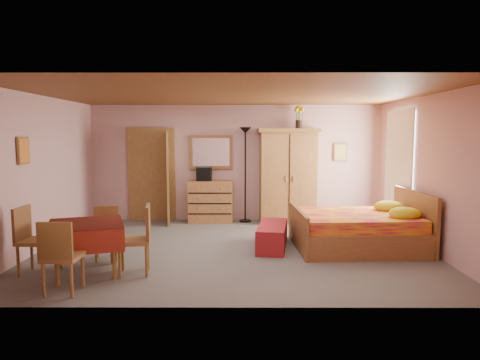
{
  "coord_description": "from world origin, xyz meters",
  "views": [
    {
      "loc": [
        0.12,
        -7.14,
        1.94
      ],
      "look_at": [
        0.1,
        0.3,
        1.15
      ],
      "focal_mm": 32.0,
      "sensor_mm": 36.0,
      "label": 1
    }
  ],
  "objects_px": {
    "chair_east": "(134,240)",
    "chair_west": "(36,240)",
    "bench": "(272,236)",
    "dining_table": "(86,248)",
    "floor_lamp": "(245,175)",
    "chair_north": "(106,234)",
    "wardrobe": "(288,176)",
    "bed": "(357,220)",
    "wall_mirror": "(211,152)",
    "chair_south": "(63,256)",
    "sunflower_vase": "(299,117)",
    "stereo": "(204,174)",
    "chest_of_drawers": "(211,201)"
  },
  "relations": [
    {
      "from": "floor_lamp",
      "to": "sunflower_vase",
      "type": "relative_size",
      "value": 4.2
    },
    {
      "from": "chair_south",
      "to": "chair_east",
      "type": "relative_size",
      "value": 0.96
    },
    {
      "from": "stereo",
      "to": "sunflower_vase",
      "type": "relative_size",
      "value": 0.65
    },
    {
      "from": "sunflower_vase",
      "to": "wall_mirror",
      "type": "bearing_deg",
      "value": 174.13
    },
    {
      "from": "chair_west",
      "to": "chest_of_drawers",
      "type": "bearing_deg",
      "value": 151.3
    },
    {
      "from": "floor_lamp",
      "to": "chair_north",
      "type": "relative_size",
      "value": 2.57
    },
    {
      "from": "wardrobe",
      "to": "bed",
      "type": "xyz_separation_m",
      "value": [
        0.96,
        -2.14,
        -0.55
      ]
    },
    {
      "from": "wardrobe",
      "to": "chair_south",
      "type": "height_order",
      "value": "wardrobe"
    },
    {
      "from": "wardrobe",
      "to": "chair_east",
      "type": "xyz_separation_m",
      "value": [
        -2.51,
        -3.53,
        -0.55
      ]
    },
    {
      "from": "sunflower_vase",
      "to": "chair_east",
      "type": "relative_size",
      "value": 0.52
    },
    {
      "from": "stereo",
      "to": "chair_west",
      "type": "distance_m",
      "value": 4.19
    },
    {
      "from": "bench",
      "to": "dining_table",
      "type": "xyz_separation_m",
      "value": [
        -2.7,
        -1.39,
        0.16
      ]
    },
    {
      "from": "chest_of_drawers",
      "to": "chair_east",
      "type": "bearing_deg",
      "value": -103.04
    },
    {
      "from": "floor_lamp",
      "to": "wardrobe",
      "type": "relative_size",
      "value": 1.01
    },
    {
      "from": "chest_of_drawers",
      "to": "stereo",
      "type": "xyz_separation_m",
      "value": [
        -0.15,
        0.05,
        0.61
      ]
    },
    {
      "from": "bed",
      "to": "chair_west",
      "type": "height_order",
      "value": "bed"
    },
    {
      "from": "stereo",
      "to": "chair_north",
      "type": "distance_m",
      "value": 3.26
    },
    {
      "from": "chest_of_drawers",
      "to": "chair_south",
      "type": "distance_m",
      "value": 4.55
    },
    {
      "from": "chair_south",
      "to": "chair_east",
      "type": "distance_m",
      "value": 1.0
    },
    {
      "from": "floor_lamp",
      "to": "bench",
      "type": "bearing_deg",
      "value": -78.6
    },
    {
      "from": "chest_of_drawers",
      "to": "chair_south",
      "type": "relative_size",
      "value": 1.05
    },
    {
      "from": "floor_lamp",
      "to": "dining_table",
      "type": "relative_size",
      "value": 2.13
    },
    {
      "from": "bed",
      "to": "chair_north",
      "type": "height_order",
      "value": "bed"
    },
    {
      "from": "bench",
      "to": "dining_table",
      "type": "height_order",
      "value": "dining_table"
    },
    {
      "from": "sunflower_vase",
      "to": "dining_table",
      "type": "height_order",
      "value": "sunflower_vase"
    },
    {
      "from": "stereo",
      "to": "sunflower_vase",
      "type": "xyz_separation_m",
      "value": [
        2.08,
        -0.03,
        1.25
      ]
    },
    {
      "from": "chest_of_drawers",
      "to": "chair_east",
      "type": "relative_size",
      "value": 1.01
    },
    {
      "from": "stereo",
      "to": "chair_south",
      "type": "xyz_separation_m",
      "value": [
        -1.36,
        -4.34,
        -0.61
      ]
    },
    {
      "from": "wall_mirror",
      "to": "chair_north",
      "type": "height_order",
      "value": "wall_mirror"
    },
    {
      "from": "bench",
      "to": "chair_east",
      "type": "relative_size",
      "value": 1.27
    },
    {
      "from": "bed",
      "to": "chair_east",
      "type": "relative_size",
      "value": 2.19
    },
    {
      "from": "dining_table",
      "to": "chair_north",
      "type": "relative_size",
      "value": 1.21
    },
    {
      "from": "wall_mirror",
      "to": "chair_west",
      "type": "distance_m",
      "value": 4.49
    },
    {
      "from": "chair_east",
      "to": "chair_west",
      "type": "bearing_deg",
      "value": 80.31
    },
    {
      "from": "chest_of_drawers",
      "to": "bed",
      "type": "height_order",
      "value": "bed"
    },
    {
      "from": "wall_mirror",
      "to": "stereo",
      "type": "xyz_separation_m",
      "value": [
        -0.15,
        -0.16,
        -0.48
      ]
    },
    {
      "from": "wardrobe",
      "to": "dining_table",
      "type": "bearing_deg",
      "value": -134.3
    },
    {
      "from": "chair_north",
      "to": "chest_of_drawers",
      "type": "bearing_deg",
      "value": -131.26
    },
    {
      "from": "wardrobe",
      "to": "sunflower_vase",
      "type": "height_order",
      "value": "sunflower_vase"
    },
    {
      "from": "chest_of_drawers",
      "to": "chair_south",
      "type": "bearing_deg",
      "value": -109.51
    },
    {
      "from": "wall_mirror",
      "to": "chair_east",
      "type": "distance_m",
      "value": 4.01
    },
    {
      "from": "chair_south",
      "to": "chair_west",
      "type": "height_order",
      "value": "chair_west"
    },
    {
      "from": "floor_lamp",
      "to": "chest_of_drawers",
      "type": "bearing_deg",
      "value": -177.63
    },
    {
      "from": "bed",
      "to": "chair_east",
      "type": "bearing_deg",
      "value": -160.65
    },
    {
      "from": "wall_mirror",
      "to": "chair_south",
      "type": "xyz_separation_m",
      "value": [
        -1.51,
        -4.5,
        -1.09
      ]
    },
    {
      "from": "stereo",
      "to": "sunflower_vase",
      "type": "bearing_deg",
      "value": -0.96
    },
    {
      "from": "stereo",
      "to": "chair_east",
      "type": "bearing_deg",
      "value": -100.52
    },
    {
      "from": "sunflower_vase",
      "to": "chair_south",
      "type": "relative_size",
      "value": 0.54
    },
    {
      "from": "dining_table",
      "to": "chair_west",
      "type": "relative_size",
      "value": 1.04
    },
    {
      "from": "bed",
      "to": "chair_west",
      "type": "relative_size",
      "value": 2.24
    }
  ]
}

